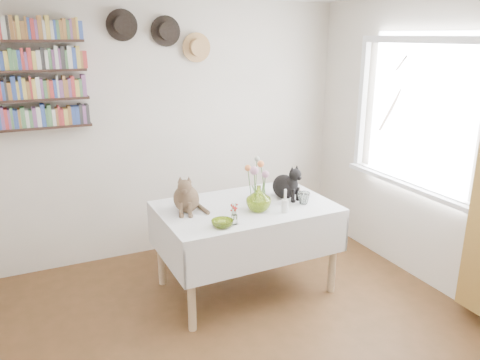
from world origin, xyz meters
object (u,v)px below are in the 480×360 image
dining_table (246,226)px  flower_vase (259,198)px  bookshelf_unit (24,76)px  tabby_cat (186,192)px  black_cat (284,180)px

dining_table → flower_vase: (0.04, -0.15, 0.30)m
dining_table → bookshelf_unit: bearing=147.1°
tabby_cat → bookshelf_unit: (-1.07, 0.93, 0.89)m
black_cat → flower_vase: 0.40m
black_cat → dining_table: bearing=165.1°
black_cat → bookshelf_unit: 2.37m
dining_table → tabby_cat: 0.62m
black_cat → bookshelf_unit: bookshelf_unit is taller
dining_table → flower_vase: size_ratio=6.90×
black_cat → flower_vase: (-0.35, -0.19, -0.05)m
dining_table → black_cat: size_ratio=4.61×
dining_table → tabby_cat: bearing=170.1°
dining_table → tabby_cat: tabby_cat is taller
tabby_cat → dining_table: bearing=12.0°
dining_table → bookshelf_unit: bookshelf_unit is taller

